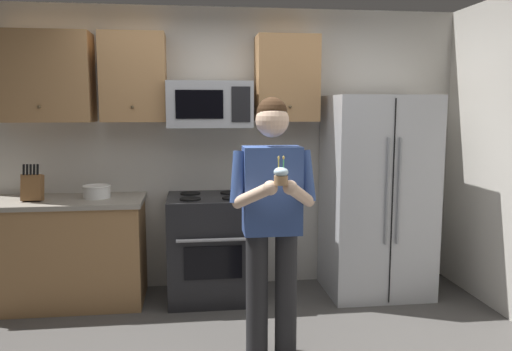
{
  "coord_description": "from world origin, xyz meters",
  "views": [
    {
      "loc": [
        -0.31,
        -3.04,
        1.69
      ],
      "look_at": [
        0.11,
        0.23,
        1.25
      ],
      "focal_mm": 35.54,
      "sensor_mm": 36.0,
      "label": 1
    }
  ],
  "objects_px": {
    "person": "(272,213)",
    "knife_block": "(32,187)",
    "microwave": "(209,105)",
    "cupcake": "(281,176)",
    "oven_range": "(212,247)",
    "refrigerator": "(377,196)",
    "bowl_large_white": "(97,191)"
  },
  "relations": [
    {
      "from": "microwave",
      "to": "refrigerator",
      "type": "height_order",
      "value": "microwave"
    },
    {
      "from": "bowl_large_white",
      "to": "microwave",
      "type": "bearing_deg",
      "value": 4.07
    },
    {
      "from": "refrigerator",
      "to": "cupcake",
      "type": "height_order",
      "value": "refrigerator"
    },
    {
      "from": "refrigerator",
      "to": "bowl_large_white",
      "type": "distance_m",
      "value": 2.48
    },
    {
      "from": "cupcake",
      "to": "refrigerator",
      "type": "bearing_deg",
      "value": 51.5
    },
    {
      "from": "refrigerator",
      "to": "oven_range",
      "type": "bearing_deg",
      "value": 178.5
    },
    {
      "from": "refrigerator",
      "to": "cupcake",
      "type": "relative_size",
      "value": 10.35
    },
    {
      "from": "microwave",
      "to": "person",
      "type": "height_order",
      "value": "microwave"
    },
    {
      "from": "refrigerator",
      "to": "knife_block",
      "type": "height_order",
      "value": "refrigerator"
    },
    {
      "from": "refrigerator",
      "to": "bowl_large_white",
      "type": "bearing_deg",
      "value": 177.95
    },
    {
      "from": "microwave",
      "to": "knife_block",
      "type": "height_order",
      "value": "microwave"
    },
    {
      "from": "microwave",
      "to": "knife_block",
      "type": "distance_m",
      "value": 1.64
    },
    {
      "from": "microwave",
      "to": "refrigerator",
      "type": "xyz_separation_m",
      "value": [
        1.5,
        -0.16,
        -0.82
      ]
    },
    {
      "from": "microwave",
      "to": "cupcake",
      "type": "xyz_separation_m",
      "value": [
        0.36,
        -1.59,
        -0.43
      ]
    },
    {
      "from": "microwave",
      "to": "bowl_large_white",
      "type": "height_order",
      "value": "microwave"
    },
    {
      "from": "refrigerator",
      "to": "cupcake",
      "type": "distance_m",
      "value": 1.87
    },
    {
      "from": "refrigerator",
      "to": "person",
      "type": "bearing_deg",
      "value": -135.93
    },
    {
      "from": "person",
      "to": "knife_block",
      "type": "bearing_deg",
      "value": 148.95
    },
    {
      "from": "bowl_large_white",
      "to": "person",
      "type": "bearing_deg",
      "value": -41.55
    },
    {
      "from": "oven_range",
      "to": "knife_block",
      "type": "height_order",
      "value": "knife_block"
    },
    {
      "from": "oven_range",
      "to": "bowl_large_white",
      "type": "distance_m",
      "value": 1.11
    },
    {
      "from": "microwave",
      "to": "person",
      "type": "bearing_deg",
      "value": -73.97
    },
    {
      "from": "microwave",
      "to": "bowl_large_white",
      "type": "distance_m",
      "value": 1.23
    },
    {
      "from": "microwave",
      "to": "cupcake",
      "type": "height_order",
      "value": "microwave"
    },
    {
      "from": "oven_range",
      "to": "cupcake",
      "type": "bearing_deg",
      "value": -76.16
    },
    {
      "from": "microwave",
      "to": "cupcake",
      "type": "bearing_deg",
      "value": -77.16
    },
    {
      "from": "person",
      "to": "cupcake",
      "type": "distance_m",
      "value": 0.44
    },
    {
      "from": "oven_range",
      "to": "refrigerator",
      "type": "xyz_separation_m",
      "value": [
        1.5,
        -0.04,
        0.44
      ]
    },
    {
      "from": "bowl_large_white",
      "to": "cupcake",
      "type": "relative_size",
      "value": 1.37
    },
    {
      "from": "oven_range",
      "to": "person",
      "type": "distance_m",
      "value": 1.31
    },
    {
      "from": "cupcake",
      "to": "person",
      "type": "bearing_deg",
      "value": 90.0
    },
    {
      "from": "knife_block",
      "to": "person",
      "type": "distance_m",
      "value": 2.15
    }
  ]
}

